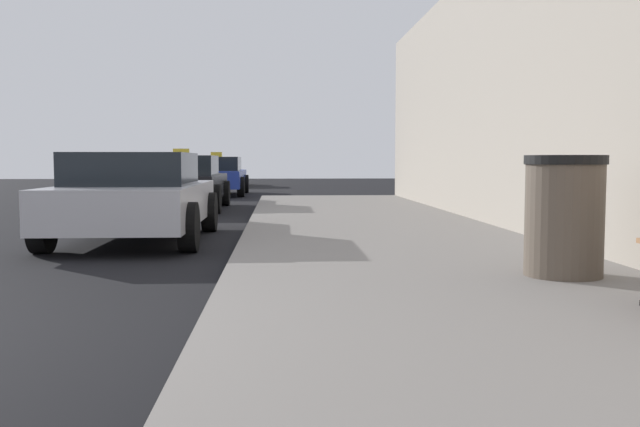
% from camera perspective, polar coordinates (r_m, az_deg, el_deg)
% --- Properties ---
extents(sidewalk, '(4.00, 32.00, 0.15)m').
position_cam_1_polar(sidewalk, '(4.51, 16.14, -9.81)').
color(sidewalk, gray).
rests_on(sidewalk, ground_plane).
extents(trash_bin, '(0.70, 0.70, 1.06)m').
position_cam_1_polar(trash_bin, '(6.49, 19.26, -0.15)').
color(trash_bin, brown).
rests_on(trash_bin, sidewalk).
extents(car_silver, '(2.04, 4.06, 1.27)m').
position_cam_1_polar(car_silver, '(10.36, -14.78, 1.34)').
color(car_silver, '#B7B7BF').
rests_on(car_silver, ground_plane).
extents(car_black, '(1.99, 4.19, 1.43)m').
position_cam_1_polar(car_black, '(16.77, -11.12, 2.52)').
color(car_black, black).
rests_on(car_black, ground_plane).
extents(car_blue, '(1.95, 4.43, 1.43)m').
position_cam_1_polar(car_blue, '(23.64, -8.38, 3.07)').
color(car_blue, '#233899').
rests_on(car_blue, ground_plane).
extents(car_yellow, '(1.99, 4.58, 1.27)m').
position_cam_1_polar(car_yellow, '(32.15, -8.34, 3.41)').
color(car_yellow, yellow).
rests_on(car_yellow, ground_plane).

